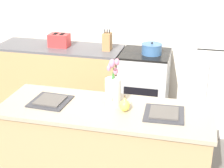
{
  "coord_description": "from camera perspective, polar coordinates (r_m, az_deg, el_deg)",
  "views": [
    {
      "loc": [
        0.68,
        -2.49,
        2.18
      ],
      "look_at": [
        0.0,
        0.25,
        1.02
      ],
      "focal_mm": 55.0,
      "sensor_mm": 36.0,
      "label": 1
    }
  ],
  "objects": [
    {
      "name": "stove_range",
      "position": [
        4.48,
        5.39,
        -0.38
      ],
      "size": [
        0.6,
        0.61,
        0.91
      ],
      "color": "#B2B5B7",
      "rests_on": "ground_plane"
    },
    {
      "name": "back_counter",
      "position": [
        4.77,
        -8.5,
        0.92
      ],
      "size": [
        1.68,
        0.6,
        0.91
      ],
      "color": "tan",
      "rests_on": "ground_plane"
    },
    {
      "name": "plate_setting_left",
      "position": [
        3.04,
        -10.22,
        -2.78
      ],
      "size": [
        0.34,
        0.34,
        0.02
      ],
      "color": "#333338",
      "rests_on": "kitchen_island"
    },
    {
      "name": "cooking_pot",
      "position": [
        4.26,
        6.62,
        5.81
      ],
      "size": [
        0.25,
        0.25,
        0.15
      ],
      "color": "#386093",
      "rests_on": "stove_range"
    },
    {
      "name": "flower_vase",
      "position": [
        2.87,
        0.16,
        -0.94
      ],
      "size": [
        0.13,
        0.17,
        0.44
      ],
      "color": "silver",
      "rests_on": "kitchen_island"
    },
    {
      "name": "toaster",
      "position": [
        4.6,
        -8.77,
        7.21
      ],
      "size": [
        0.28,
        0.18,
        0.17
      ],
      "color": "red",
      "rests_on": "back_counter"
    },
    {
      "name": "back_wall",
      "position": [
        4.62,
        5.34,
        11.93
      ],
      "size": [
        5.2,
        0.08,
        2.7
      ],
      "color": "silver",
      "rests_on": "ground_plane"
    },
    {
      "name": "knife_block",
      "position": [
        4.38,
        -0.81,
        7.05
      ],
      "size": [
        0.1,
        0.14,
        0.27
      ],
      "color": "#A37547",
      "rests_on": "back_counter"
    },
    {
      "name": "pear_figurine",
      "position": [
        2.82,
        2.13,
        -3.49
      ],
      "size": [
        0.09,
        0.09,
        0.14
      ],
      "color": "#E5CC4C",
      "rests_on": "kitchen_island"
    },
    {
      "name": "kitchen_island",
      "position": [
        3.11,
        -1.13,
        -11.46
      ],
      "size": [
        1.8,
        0.66,
        0.9
      ],
      "color": "tan",
      "rests_on": "ground_plane"
    },
    {
      "name": "plate_setting_right",
      "position": [
        2.81,
        8.65,
        -4.85
      ],
      "size": [
        0.34,
        0.34,
        0.02
      ],
      "color": "#333338",
      "rests_on": "kitchen_island"
    }
  ]
}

